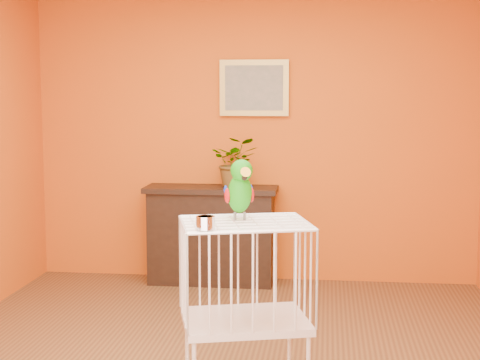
# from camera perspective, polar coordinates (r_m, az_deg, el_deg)

# --- Properties ---
(room_shell) EXTENTS (4.50, 4.50, 4.50)m
(room_shell) POSITION_cam_1_polar(r_m,az_deg,el_deg) (4.42, -1.79, 5.10)
(room_shell) COLOR #C45612
(room_shell) RESTS_ON ground
(console_cabinet) EXTENTS (1.18, 0.42, 0.87)m
(console_cabinet) POSITION_cam_1_polar(r_m,az_deg,el_deg) (6.62, -2.25, -4.27)
(console_cabinet) COLOR black
(console_cabinet) RESTS_ON ground
(potted_plant) EXTENTS (0.41, 0.45, 0.35)m
(potted_plant) POSITION_cam_1_polar(r_m,az_deg,el_deg) (6.48, -0.35, 0.96)
(potted_plant) COLOR #26722D
(potted_plant) RESTS_ON console_cabinet
(framed_picture) EXTENTS (0.62, 0.04, 0.50)m
(framed_picture) POSITION_cam_1_polar(r_m,az_deg,el_deg) (6.62, 1.10, 7.16)
(framed_picture) COLOR #B89741
(framed_picture) RESTS_ON room_shell
(birdcage) EXTENTS (0.78, 0.67, 1.03)m
(birdcage) POSITION_cam_1_polar(r_m,az_deg,el_deg) (4.05, 0.39, -10.17)
(birdcage) COLOR white
(birdcage) RESTS_ON ground
(feed_cup) EXTENTS (0.10, 0.10, 0.07)m
(feed_cup) POSITION_cam_1_polar(r_m,az_deg,el_deg) (3.71, -2.68, -3.33)
(feed_cup) COLOR silver
(feed_cup) RESTS_ON birdcage
(parrot) EXTENTS (0.19, 0.30, 0.34)m
(parrot) POSITION_cam_1_polar(r_m,az_deg,el_deg) (3.96, -0.01, -0.71)
(parrot) COLOR #59544C
(parrot) RESTS_ON birdcage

